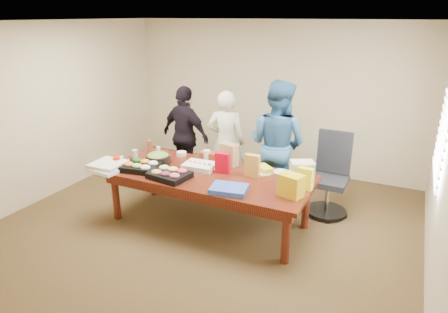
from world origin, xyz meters
The scene contains 39 objects.
floor centered at (0.00, 0.00, -0.01)m, with size 5.50×5.00×0.02m, color #47301E.
ceiling centered at (0.00, 0.00, 2.71)m, with size 5.50×5.00×0.02m, color white.
wall_back centered at (0.00, 2.50, 1.35)m, with size 5.50×0.04×2.70m, color beige.
wall_front centered at (0.00, -2.50, 1.35)m, with size 5.50×0.04×2.70m, color beige.
wall_left centered at (-2.75, 0.00, 1.35)m, with size 0.04×5.00×2.70m, color beige.
wall_right centered at (2.75, 0.00, 1.35)m, with size 0.04×5.00×2.70m, color beige.
window_panel centered at (2.72, 0.60, 1.50)m, with size 0.03×1.40×1.10m, color white.
window_blinds centered at (2.68, 0.60, 1.50)m, with size 0.04×1.36×1.00m, color beige.
conference_table centered at (0.00, 0.00, 0.38)m, with size 2.80×1.20×0.75m, color #4C1C0F.
office_chair centered at (1.43, 0.98, 0.58)m, with size 0.59×0.59×1.16m, color black.
person_center centered at (-0.26, 1.11, 0.84)m, with size 0.61×0.40×1.68m, color beige.
person_right centered at (0.62, 1.01, 0.96)m, with size 0.93×0.72×1.91m, color #2B5884.
person_left centered at (-1.03, 1.13, 0.84)m, with size 0.99×0.41×1.68m, color black.
veggie_tray centered at (-0.90, -0.27, 0.79)m, with size 0.50×0.39×0.08m, color black.
fruit_tray centered at (-0.39, -0.35, 0.79)m, with size 0.50×0.40×0.08m, color black.
sheet_cake centered at (-0.19, 0.11, 0.79)m, with size 0.43×0.32×0.08m, color white.
salad_bowl centered at (-0.85, 0.06, 0.81)m, with size 0.36×0.36×0.12m, color black.
chip_bag_blue centered at (0.50, -0.40, 0.78)m, with size 0.43×0.33×0.07m, color blue.
chip_bag_red centered at (0.16, 0.11, 0.89)m, with size 0.19×0.08×0.28m, color red.
chip_bag_yellow centered at (1.30, 0.07, 0.89)m, with size 0.19×0.07×0.28m, color #FFFB2A.
chip_bag_orange centered at (0.57, 0.17, 0.90)m, with size 0.20×0.09×0.30m, color gold.
mayo_jar centered at (-0.26, 0.46, 0.83)m, with size 0.10×0.10×0.15m, color white.
mustard_bottle centered at (0.02, 0.35, 0.84)m, with size 0.07×0.07×0.19m, color #F7F811.
dressing_bottle centered at (-1.21, 0.35, 0.85)m, with size 0.07×0.07×0.21m, color brown.
ranch_bottle centered at (-0.96, 0.24, 0.84)m, with size 0.06×0.06×0.17m, color beige.
banana_bunch centered at (0.66, 0.38, 0.79)m, with size 0.25×0.15×0.08m, color yellow.
bread_loaf centered at (-0.24, 0.49, 0.81)m, with size 0.29×0.12×0.11m, color brown.
kraft_bag centered at (0.12, 0.41, 0.91)m, with size 0.24×0.14×0.32m, color #9A7247.
red_cup centered at (-1.30, -0.30, 0.82)m, with size 0.10×0.10×0.13m, color red.
clear_cup_a centered at (-1.30, -0.21, 0.80)m, with size 0.08×0.08×0.11m, color silver.
clear_cup_b centered at (-1.30, 0.10, 0.81)m, with size 0.08×0.08×0.12m, color silver.
pizza_box_lower centered at (-1.30, -0.48, 0.77)m, with size 0.42×0.42×0.05m, color white.
pizza_box_upper centered at (-1.32, -0.46, 0.82)m, with size 0.42×0.42×0.05m, color beige.
plate_a centered at (0.64, 0.35, 0.76)m, with size 0.28×0.28×0.02m, color white.
plate_b centered at (0.87, 0.47, 0.76)m, with size 0.21×0.21×0.01m, color silver.
dip_bowl_a centered at (0.58, 0.43, 0.78)m, with size 0.15×0.15×0.06m, color beige.
dip_bowl_b centered at (-0.70, 0.46, 0.78)m, with size 0.15×0.15×0.06m, color beige.
grocery_bag_white centered at (1.22, 0.20, 0.90)m, with size 0.28×0.20×0.30m, color beige.
grocery_bag_yellow centered at (1.20, -0.19, 0.89)m, with size 0.27×0.19×0.27m, color gold.
Camera 1 is at (2.34, -4.37, 2.78)m, focal length 31.80 mm.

